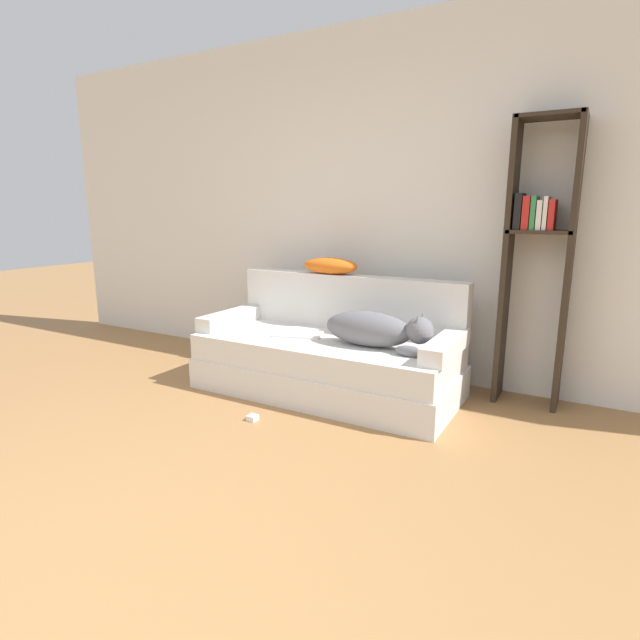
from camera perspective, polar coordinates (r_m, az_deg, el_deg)
name	(u,v)px	position (r m, az deg, el deg)	size (l,w,h in m)	color
ground_plane	(43,610)	(2.15, -29.12, -26.96)	(20.00, 20.00, 0.00)	#9E7042
wall_back	(387,205)	(4.04, 7.66, 12.90)	(7.18, 0.06, 2.70)	silver
couch	(326,365)	(3.66, 0.74, -5.21)	(1.88, 0.86, 0.41)	silver
couch_backrest	(349,302)	(3.87, 3.33, 2.11)	(1.84, 0.15, 0.42)	silver
couch_arm_left	(231,318)	(4.06, -10.09, 0.23)	(0.15, 0.67, 0.11)	silver
couch_arm_right	(446,346)	(3.27, 14.18, -2.94)	(0.15, 0.67, 0.11)	silver
dog	(376,329)	(3.35, 6.40, -1.06)	(0.76, 0.26, 0.26)	slate
laptop	(298,334)	(3.67, -2.55, -1.65)	(0.40, 0.31, 0.02)	silver
throw_pillow	(330,266)	(3.89, 1.18, 6.22)	(0.46, 0.21, 0.13)	orange
bookshelf	(537,248)	(3.60, 23.59, 7.53)	(0.42, 0.26, 1.89)	#2D2319
power_adapter	(253,418)	(3.27, -7.72, -11.01)	(0.06, 0.06, 0.03)	white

